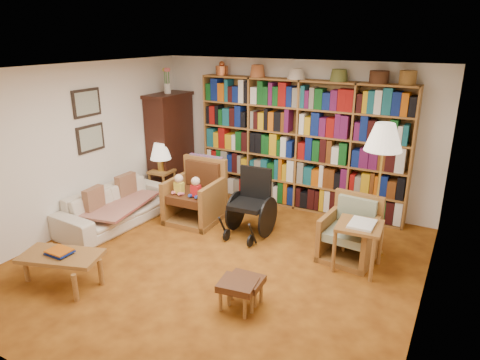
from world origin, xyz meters
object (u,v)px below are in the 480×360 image
Objects in this scene: sofa at (118,206)px; side_table_papers at (359,232)px; side_table_lamp at (162,177)px; wheelchair at (251,205)px; armchair_sage at (351,234)px; armchair_leather at (198,195)px; floor_lamp at (383,143)px; coffee_table at (61,258)px; footstool_a at (245,283)px; footstool_b at (238,287)px.

side_table_papers is at bearing -79.77° from sofa.
wheelchair is at bearing -14.67° from side_table_lamp.
sofa is 2.34× the size of armchair_sage.
wheelchair reaches higher than side_table_papers.
floor_lamp is at bearing 3.28° from armchair_leather.
coffee_table is at bearing -140.79° from armchair_sage.
sofa is 4.88× the size of footstool_a.
side_table_lamp is at bearing 156.83° from armchair_leather.
armchair_leather is 2.49m from footstool_a.
wheelchair is (2.14, -0.56, 0.07)m from side_table_lamp.
armchair_sage reaches higher than footstool_a.
sofa is at bearing -85.43° from side_table_lamp.
wheelchair reaches higher than coffee_table.
footstool_a is 0.91× the size of footstool_b.
footstool_b is at bearing -113.14° from armchair_sage.
coffee_table reaches higher than footstool_a.
floor_lamp reaches higher than armchair_leather.
footstool_a is (2.81, -0.96, -0.02)m from sofa.
side_table_papers is at bearing -100.08° from floor_lamp.
coffee_table is at bearing -145.89° from side_table_papers.
footstool_b is (-0.93, -1.50, -0.24)m from side_table_papers.
floor_lamp reaches higher than side_table_lamp.
sofa is 1.88× the size of coffee_table.
side_table_lamp is 0.50× the size of coffee_table.
floor_lamp is 2.60m from footstool_b.
side_table_lamp is 4.09m from floor_lamp.
side_table_papers is at bearing -9.02° from wheelchair.
side_table_lamp reaches higher than footstool_b.
wheelchair is 1.83m from footstool_a.
side_table_papers is 3.69m from coffee_table.
coffee_table is at bearing -154.35° from sofa.
side_table_papers reaches higher than side_table_lamp.
wheelchair is 1.57× the size of side_table_papers.
armchair_leather is (1.03, 0.77, 0.12)m from sofa.
armchair_sage is 1.30m from floor_lamp.
side_table_papers reaches higher than coffee_table.
sofa is 1.77m from coffee_table.
side_table_papers is (3.81, -0.83, 0.13)m from side_table_lamp.
side_table_papers reaches higher than footstool_b.
coffee_table is (-3.05, -2.07, -0.18)m from side_table_papers.
wheelchair reaches higher than side_table_lamp.
side_table_lamp is 1.23m from armchair_leather.
armchair_sage is 1.95m from footstool_b.
side_table_papers is (-0.09, -0.50, -1.06)m from floor_lamp.
footstool_a is at bearing -123.07° from side_table_papers.
coffee_table is (-2.12, -0.56, 0.06)m from footstool_b.
armchair_leather is at bearing 172.73° from side_table_papers.
side_table_lamp is at bearing 171.60° from armchair_sage.
coffee_table is (0.76, -2.89, -0.05)m from side_table_lamp.
footstool_b is (-1.02, -2.00, -1.30)m from floor_lamp.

